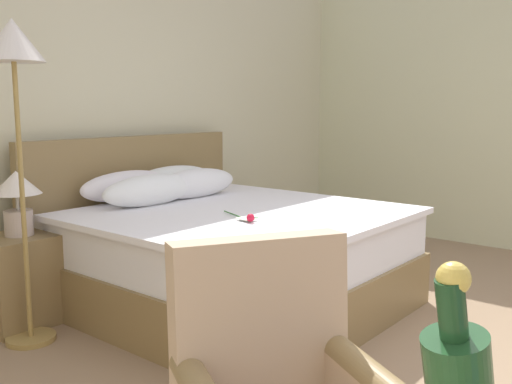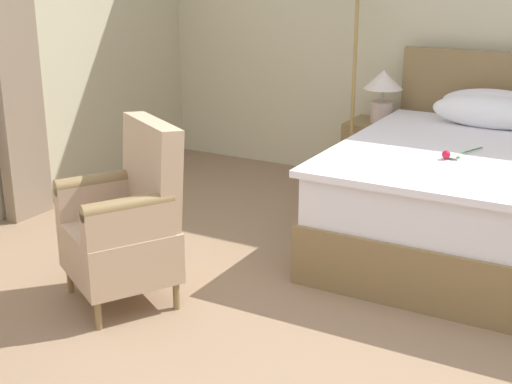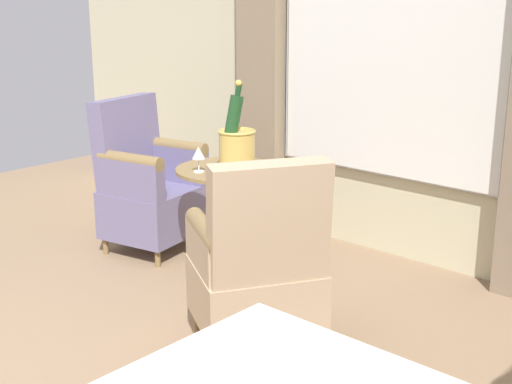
% 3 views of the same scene
% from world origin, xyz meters
% --- Properties ---
extents(wall_window_side, '(0.27, 6.25, 2.84)m').
position_xyz_m(wall_window_side, '(-3.04, 0.00, 1.41)').
color(wall_window_side, beige).
rests_on(wall_window_side, ground).
extents(side_table_round, '(0.60, 0.60, 0.68)m').
position_xyz_m(side_table_round, '(-2.00, -0.45, 0.41)').
color(side_table_round, olive).
rests_on(side_table_round, ground).
extents(champagne_bucket, '(0.21, 0.21, 0.51)m').
position_xyz_m(champagne_bucket, '(-2.00, -0.38, 0.83)').
color(champagne_bucket, '#D5B156').
rests_on(champagne_bucket, side_table_round).
extents(wine_glass_near_bucket, '(0.08, 0.08, 0.13)m').
position_xyz_m(wine_glass_near_bucket, '(-2.15, -0.54, 0.77)').
color(wine_glass_near_bucket, white).
rests_on(wine_glass_near_bucket, side_table_round).
extents(wine_glass_near_edge, '(0.07, 0.07, 0.15)m').
position_xyz_m(wine_glass_near_edge, '(-1.83, -0.51, 0.78)').
color(wine_glass_near_edge, white).
rests_on(wine_glass_near_edge, side_table_round).
extents(armchair_by_window, '(0.74, 0.74, 0.97)m').
position_xyz_m(armchair_by_window, '(-1.43, 0.31, 0.44)').
color(armchair_by_window, olive).
rests_on(armchair_by_window, ground).
extents(armchair_facing_bed, '(0.66, 0.64, 1.00)m').
position_xyz_m(armchair_facing_bed, '(-2.01, -1.20, 0.43)').
color(armchair_facing_bed, olive).
rests_on(armchair_facing_bed, ground).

